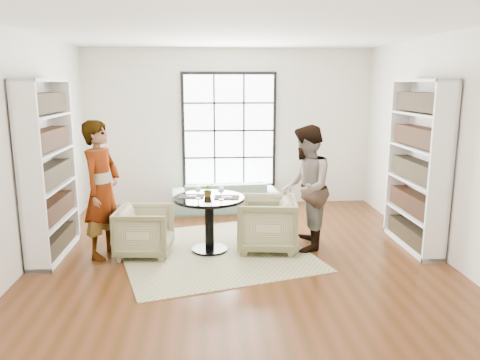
{
  "coord_description": "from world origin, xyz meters",
  "views": [
    {
      "loc": [
        -0.41,
        -6.06,
        2.34
      ],
      "look_at": [
        0.03,
        0.4,
        1.0
      ],
      "focal_mm": 35.0,
      "sensor_mm": 36.0,
      "label": 1
    }
  ],
  "objects": [
    {
      "name": "ground",
      "position": [
        0.0,
        0.0,
        0.0
      ],
      "size": [
        6.0,
        6.0,
        0.0
      ],
      "primitive_type": "plane",
      "color": "#552814"
    },
    {
      "name": "room_shell",
      "position": [
        0.0,
        0.54,
        1.26
      ],
      "size": [
        6.0,
        6.01,
        6.0
      ],
      "color": "silver",
      "rests_on": "ground"
    },
    {
      "name": "rug",
      "position": [
        -0.35,
        0.23,
        0.01
      ],
      "size": [
        3.1,
        3.1,
        0.01
      ],
      "primitive_type": "cube",
      "rotation": [
        0.0,
        0.0,
        0.29
      ],
      "color": "tan",
      "rests_on": "ground"
    },
    {
      "name": "pedestal_table",
      "position": [
        -0.41,
        0.28,
        0.57
      ],
      "size": [
        0.99,
        0.99,
        0.79
      ],
      "rotation": [
        0.0,
        0.0,
        -0.09
      ],
      "color": "black",
      "rests_on": "ground"
    },
    {
      "name": "sofa",
      "position": [
        -0.12,
        2.45,
        0.28
      ],
      "size": [
        1.99,
        0.91,
        0.57
      ],
      "primitive_type": "imported",
      "rotation": [
        0.0,
        0.0,
        3.22
      ],
      "color": "slate",
      "rests_on": "ground"
    },
    {
      "name": "armchair_left",
      "position": [
        -1.3,
        0.2,
        0.34
      ],
      "size": [
        0.8,
        0.78,
        0.68
      ],
      "primitive_type": "imported",
      "rotation": [
        0.0,
        0.0,
        1.5
      ],
      "color": "tan",
      "rests_on": "ground"
    },
    {
      "name": "armchair_right",
      "position": [
        0.41,
        0.29,
        0.38
      ],
      "size": [
        0.93,
        0.91,
        0.76
      ],
      "primitive_type": "imported",
      "rotation": [
        0.0,
        0.0,
        -1.69
      ],
      "color": "tan",
      "rests_on": "ground"
    },
    {
      "name": "person_left",
      "position": [
        -1.85,
        0.2,
        0.94
      ],
      "size": [
        0.64,
        0.79,
        1.87
      ],
      "primitive_type": "imported",
      "rotation": [
        0.0,
        0.0,
        1.24
      ],
      "color": "gray",
      "rests_on": "ground"
    },
    {
      "name": "person_right",
      "position": [
        0.96,
        0.29,
        0.89
      ],
      "size": [
        0.85,
        0.99,
        1.78
      ],
      "primitive_type": "imported",
      "rotation": [
        0.0,
        0.0,
        -1.79
      ],
      "color": "gray",
      "rests_on": "ground"
    },
    {
      "name": "placemat_left",
      "position": [
        -0.65,
        0.32,
        0.79
      ],
      "size": [
        0.36,
        0.29,
        0.01
      ],
      "primitive_type": "cube",
      "rotation": [
        0.0,
        0.0,
        -0.09
      ],
      "color": "black",
      "rests_on": "pedestal_table"
    },
    {
      "name": "placemat_right",
      "position": [
        -0.16,
        0.23,
        0.79
      ],
      "size": [
        0.36,
        0.29,
        0.01
      ],
      "primitive_type": "cube",
      "rotation": [
        0.0,
        0.0,
        -0.09
      ],
      "color": "black",
      "rests_on": "pedestal_table"
    },
    {
      "name": "cutlery_left",
      "position": [
        -0.65,
        0.32,
        0.8
      ],
      "size": [
        0.16,
        0.23,
        0.01
      ],
      "primitive_type": null,
      "rotation": [
        0.0,
        0.0,
        -0.09
      ],
      "color": "#B9B9BD",
      "rests_on": "placemat_left"
    },
    {
      "name": "cutlery_right",
      "position": [
        -0.16,
        0.23,
        0.8
      ],
      "size": [
        0.16,
        0.23,
        0.01
      ],
      "primitive_type": null,
      "rotation": [
        0.0,
        0.0,
        -0.09
      ],
      "color": "#B9B9BD",
      "rests_on": "placemat_right"
    },
    {
      "name": "wine_glass_left",
      "position": [
        -0.56,
        0.2,
        0.92
      ],
      "size": [
        0.08,
        0.08,
        0.18
      ],
      "color": "silver",
      "rests_on": "pedestal_table"
    },
    {
      "name": "wine_glass_right",
      "position": [
        -0.24,
        0.12,
        0.92
      ],
      "size": [
        0.09,
        0.09,
        0.19
      ],
      "color": "silver",
      "rests_on": "pedestal_table"
    },
    {
      "name": "flower_centerpiece",
      "position": [
        -0.42,
        0.31,
        0.89
      ],
      "size": [
        0.19,
        0.16,
        0.2
      ],
      "primitive_type": "imported",
      "rotation": [
        0.0,
        0.0,
        -0.06
      ],
      "color": "gray",
      "rests_on": "pedestal_table"
    }
  ]
}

